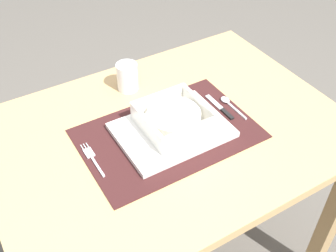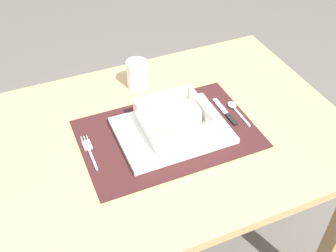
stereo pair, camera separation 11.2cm
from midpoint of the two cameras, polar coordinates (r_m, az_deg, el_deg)
dining_table at (r=1.23m, az=-2.54°, el=-3.98°), size 1.00×0.73×0.70m
placemat at (r=1.14m, az=-2.81°, el=-1.19°), size 0.48×0.32×0.00m
serving_plate at (r=1.14m, az=-2.09°, el=-0.61°), size 0.30×0.22×0.02m
porridge_bowl at (r=1.13m, az=-2.03°, el=0.89°), size 0.18×0.18×0.06m
fork at (r=1.10m, az=-13.48°, el=-4.34°), size 0.02×0.14×0.00m
spoon at (r=1.25m, az=5.75°, el=3.21°), size 0.02×0.12×0.01m
butter_knife at (r=1.22m, az=4.78°, el=2.35°), size 0.01×0.13×0.01m
drinking_glass at (r=1.30m, az=-8.16°, el=6.53°), size 0.07×0.07×0.09m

